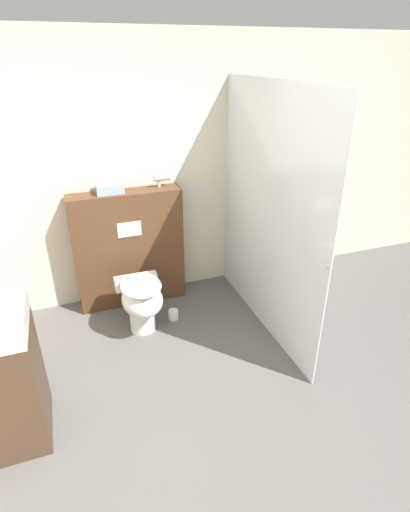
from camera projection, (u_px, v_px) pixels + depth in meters
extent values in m
plane|color=#565451|center=(222.00, 455.00, 2.54)|extent=(12.00, 12.00, 0.00)
cube|color=beige|center=(139.00, 176.00, 3.79)|extent=(8.00, 0.06, 2.50)
cube|color=#51331E|center=(129.00, 249.00, 3.90)|extent=(1.04, 0.23, 1.16)
cube|color=white|center=(129.00, 229.00, 3.68)|extent=(0.22, 0.01, 0.14)
cube|color=silver|center=(267.00, 216.00, 3.36)|extent=(0.01, 1.80, 2.13)
sphere|color=#B2B2B7|center=(329.00, 266.00, 2.65)|extent=(0.04, 0.04, 0.04)
cylinder|color=white|center=(142.00, 313.00, 3.63)|extent=(0.23, 0.23, 0.34)
ellipsoid|color=white|center=(142.00, 299.00, 3.48)|extent=(0.36, 0.46, 0.27)
ellipsoid|color=white|center=(141.00, 285.00, 3.41)|extent=(0.35, 0.45, 0.02)
cube|color=white|center=(136.00, 282.00, 3.68)|extent=(0.39, 0.11, 0.12)
cube|color=#473323|center=(2.00, 386.00, 2.50)|extent=(0.47, 0.51, 0.84)
cylinder|color=#B7B7BC|center=(162.00, 177.00, 3.73)|extent=(0.15, 0.07, 0.07)
cone|color=#B7B7BC|center=(171.00, 176.00, 3.76)|extent=(0.03, 0.06, 0.06)
cylinder|color=#B7B7BC|center=(159.00, 183.00, 3.74)|extent=(0.03, 0.03, 0.08)
cube|color=#8C9EAD|center=(110.00, 188.00, 3.59)|extent=(0.24, 0.17, 0.08)
cylinder|color=white|center=(173.00, 314.00, 3.83)|extent=(0.10, 0.10, 0.09)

